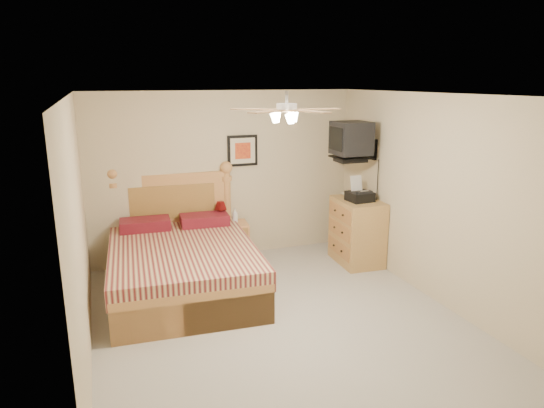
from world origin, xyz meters
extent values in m
plane|color=#9E9A8F|center=(0.00, 0.00, 0.00)|extent=(4.50, 4.50, 0.00)
cube|color=white|center=(0.00, 0.00, 2.50)|extent=(4.00, 4.50, 0.04)
cube|color=#C1B18E|center=(0.00, 2.25, 1.25)|extent=(4.00, 0.04, 2.50)
cube|color=#C1B18E|center=(0.00, -2.25, 1.25)|extent=(4.00, 0.04, 2.50)
cube|color=#C1B18E|center=(-2.00, 0.00, 1.25)|extent=(0.04, 4.50, 2.50)
cube|color=#C1B18E|center=(2.00, 0.00, 1.25)|extent=(0.04, 4.50, 2.50)
cube|color=#BB743D|center=(-0.02, 2.00, 0.29)|extent=(0.58, 0.46, 0.58)
imported|color=silver|center=(0.07, 2.00, 0.69)|extent=(0.10, 0.10, 0.22)
cube|color=black|center=(0.27, 2.23, 1.62)|extent=(0.46, 0.04, 0.46)
cube|color=#A67A3F|center=(1.73, 1.29, 0.48)|extent=(0.61, 0.84, 0.96)
imported|color=beige|center=(1.66, 1.55, 0.97)|extent=(0.25, 0.31, 0.03)
imported|color=tan|center=(1.69, 1.54, 0.99)|extent=(0.19, 0.25, 0.02)
camera|label=1|loc=(-1.79, -4.67, 2.65)|focal=32.00mm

